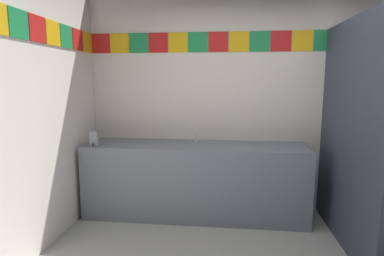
{
  "coord_description": "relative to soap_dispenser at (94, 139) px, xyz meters",
  "views": [
    {
      "loc": [
        -0.37,
        -2.02,
        1.58
      ],
      "look_at": [
        -0.73,
        1.14,
        1.09
      ],
      "focal_mm": 28.78,
      "sensor_mm": 36.0,
      "label": 1
    }
  ],
  "objects": [
    {
      "name": "stall_divider",
      "position": [
        2.78,
        -0.53,
        0.15
      ],
      "size": [
        0.92,
        1.52,
        2.16
      ],
      "color": "#33384C",
      "rests_on": "ground_plane"
    },
    {
      "name": "faucet_center",
      "position": [
        1.13,
        0.27,
        -0.03
      ],
      "size": [
        0.04,
        0.1,
        0.14
      ],
      "color": "silver",
      "rests_on": "vanity_counter"
    },
    {
      "name": "wall_back",
      "position": [
        1.85,
        0.53,
        0.46
      ],
      "size": [
        4.1,
        0.09,
        2.77
      ],
      "color": "silver",
      "rests_on": "ground_plane"
    },
    {
      "name": "vanity_counter",
      "position": [
        1.13,
        0.19,
        -0.5
      ],
      "size": [
        2.54,
        0.61,
        0.85
      ],
      "color": "slate",
      "rests_on": "ground_plane"
    },
    {
      "name": "soap_dispenser",
      "position": [
        0.0,
        0.0,
        0.0
      ],
      "size": [
        0.09,
        0.09,
        0.16
      ],
      "color": "gray",
      "rests_on": "vanity_counter"
    }
  ]
}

